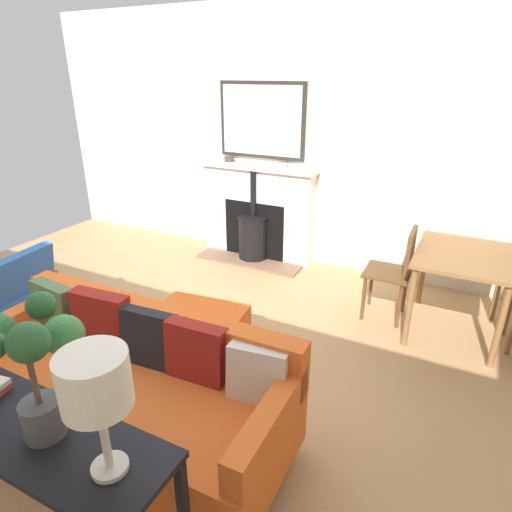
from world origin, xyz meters
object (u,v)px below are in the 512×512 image
(armchair_accent, at_px, (12,287))
(table_lamp_far_end, at_px, (95,385))
(mantel_bowl_near, at_px, (229,159))
(mantel_bowl_far, at_px, (283,165))
(potted_plant, at_px, (30,354))
(console_table, at_px, (5,427))
(dining_chair_near_fireplace, at_px, (398,267))
(sofa, at_px, (129,386))
(dining_table, at_px, (463,266))
(ottoman, at_px, (196,330))
(fireplace, at_px, (257,217))

(armchair_accent, height_order, table_lamp_far_end, table_lamp_far_end)
(mantel_bowl_near, relative_size, table_lamp_far_end, 0.24)
(mantel_bowl_far, bearing_deg, potted_plant, 8.71)
(console_table, height_order, dining_chair_near_fireplace, dining_chair_near_fireplace)
(mantel_bowl_near, distance_m, sofa, 3.21)
(mantel_bowl_near, bearing_deg, table_lamp_far_end, 23.80)
(mantel_bowl_far, distance_m, potted_plant, 3.71)
(mantel_bowl_near, distance_m, mantel_bowl_far, 0.69)
(dining_table, height_order, dining_chair_near_fireplace, dining_chair_near_fireplace)
(sofa, height_order, console_table, sofa)
(sofa, relative_size, ottoman, 2.64)
(sofa, relative_size, console_table, 1.21)
(mantel_bowl_near, bearing_deg, mantel_bowl_far, 90.00)
(mantel_bowl_near, height_order, table_lamp_far_end, table_lamp_far_end)
(sofa, xyz_separation_m, ottoman, (-0.87, -0.11, -0.13))
(ottoman, bearing_deg, dining_chair_near_fireplace, 135.05)
(mantel_bowl_near, relative_size, sofa, 0.06)
(dining_chair_near_fireplace, bearing_deg, dining_table, 89.85)
(mantel_bowl_near, bearing_deg, sofa, 18.47)
(mantel_bowl_near, distance_m, table_lamp_far_end, 4.04)
(ottoman, distance_m, armchair_accent, 1.63)
(potted_plant, bearing_deg, fireplace, -166.54)
(mantel_bowl_far, relative_size, potted_plant, 0.23)
(ottoman, xyz_separation_m, dining_table, (-1.31, 1.82, 0.41))
(fireplace, relative_size, console_table, 0.85)
(mantel_bowl_near, height_order, console_table, mantel_bowl_near)
(mantel_bowl_near, bearing_deg, potted_plant, 18.90)
(sofa, relative_size, armchair_accent, 2.60)
(ottoman, distance_m, console_table, 1.69)
(ottoman, bearing_deg, potted_plant, 13.44)
(fireplace, bearing_deg, mantel_bowl_far, 94.63)
(mantel_bowl_near, height_order, mantel_bowl_far, mantel_bowl_near)
(mantel_bowl_far, bearing_deg, dining_chair_near_fireplace, 62.80)
(armchair_accent, bearing_deg, dining_chair_near_fireplace, 121.79)
(fireplace, distance_m, table_lamp_far_end, 3.93)
(mantel_bowl_near, relative_size, armchair_accent, 0.15)
(mantel_bowl_far, distance_m, dining_table, 2.21)
(mantel_bowl_near, height_order, potted_plant, potted_plant)
(armchair_accent, distance_m, dining_chair_near_fireplace, 3.36)
(console_table, relative_size, potted_plant, 2.94)
(fireplace, xyz_separation_m, sofa, (2.92, 0.60, -0.15))
(fireplace, distance_m, ottoman, 2.12)
(potted_plant, xyz_separation_m, dining_chair_near_fireplace, (-2.91, 0.92, -0.63))
(mantel_bowl_far, relative_size, ottoman, 0.17)
(armchair_accent, bearing_deg, potted_plant, 59.47)
(fireplace, distance_m, armchair_accent, 2.72)
(mantel_bowl_far, xyz_separation_m, dining_table, (0.76, 2.00, -0.53))
(dining_chair_near_fireplace, bearing_deg, mantel_bowl_far, -117.20)
(fireplace, xyz_separation_m, ottoman, (2.05, 0.49, -0.29))
(sofa, distance_m, potted_plant, 1.11)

